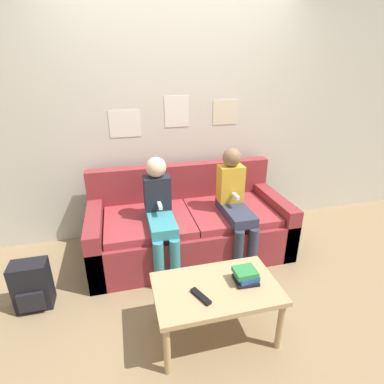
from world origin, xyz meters
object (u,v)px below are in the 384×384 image
Objects in this scene: couch at (189,226)px; backpack at (32,286)px; person_left at (160,210)px; coffee_table at (216,293)px; tv_remote at (201,296)px; person_right at (235,201)px.

backpack is at bearing -160.48° from couch.
person_left reaches higher than backpack.
coffee_table is at bearing -93.72° from couch.
backpack is (-1.19, 0.68, -0.23)m from tv_remote.
backpack is (-1.79, -0.28, -0.41)m from person_right.
couch reaches higher than backpack.
couch is at bearing 33.84° from person_left.
person_right is (0.48, 0.89, 0.24)m from coffee_table.
person_left is at bearing 105.37° from coffee_table.
backpack is at bearing -171.00° from person_right.
couch reaches higher than tv_remote.
coffee_table is at bearing 5.13° from tv_remote.
backpack is at bearing -165.34° from person_left.
person_right is 6.35× the size of tv_remote.
person_left is 1.18m from backpack.
tv_remote is (0.11, -0.96, -0.16)m from person_left.
person_left is 0.72m from person_right.
person_left reaches higher than tv_remote.
coffee_table is 2.08× the size of backpack.
coffee_table reaches higher than backpack.
person_right is at bearing -27.14° from couch.
couch is 0.50m from person_left.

